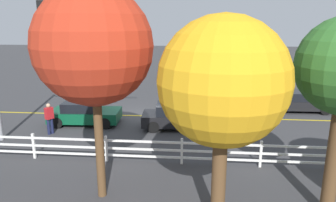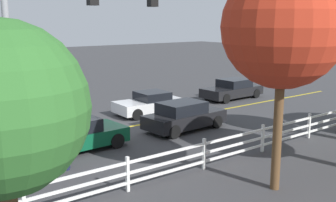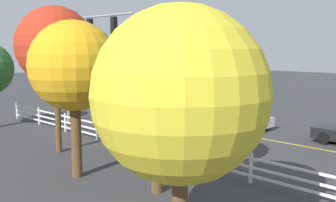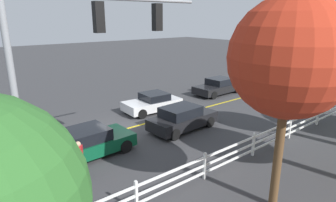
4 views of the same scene
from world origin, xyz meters
name	(u,v)px [view 2 (image 2 of 4)]	position (x,y,z in m)	size (l,w,h in m)	color
ground_plane	(116,129)	(0.00, 0.00, 0.00)	(120.00, 120.00, 0.00)	#38383A
lane_center_stripe	(179,118)	(-4.00, 0.00, 0.00)	(28.00, 0.16, 0.01)	gold
signal_assembly	(70,27)	(4.34, 4.77, 5.13)	(7.02, 0.38, 7.32)	gray
car_0	(150,103)	(-3.26, -1.69, 0.63)	(4.04, 2.16, 1.30)	silver
car_1	(184,116)	(-2.62, 2.12, 0.69)	(4.29, 2.05, 1.41)	black
car_2	(76,134)	(2.96, 1.83, 0.66)	(4.10, 2.16, 1.37)	#0C4C2D
car_3	(232,89)	(-10.44, -2.08, 0.65)	(4.52, 2.06, 1.35)	black
pedestrian	(67,145)	(4.19, 3.70, 0.93)	(0.43, 0.48, 1.69)	#191E3F
white_rail_fence	(263,138)	(-3.00, 6.71, 0.60)	(26.10, 0.10, 1.15)	white
tree_0	(283,28)	(-0.36, 9.41, 5.11)	(3.73, 3.73, 7.00)	brown
tree_1	(0,110)	(7.88, 9.49, 3.73)	(3.30, 3.30, 5.40)	brown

